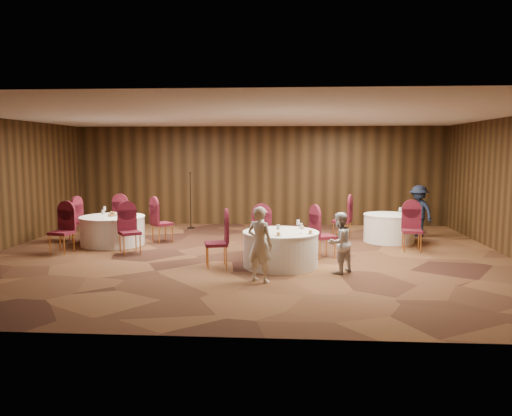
# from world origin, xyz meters

# --- Properties ---
(ground) EXTENTS (12.00, 12.00, 0.00)m
(ground) POSITION_xyz_m (0.00, 0.00, 0.00)
(ground) COLOR black
(ground) RESTS_ON ground
(room_shell) EXTENTS (12.00, 12.00, 12.00)m
(room_shell) POSITION_xyz_m (0.00, 0.00, 1.96)
(room_shell) COLOR silver
(room_shell) RESTS_ON ground
(table_main) EXTENTS (1.60, 1.60, 0.74)m
(table_main) POSITION_xyz_m (0.79, -0.93, 0.38)
(table_main) COLOR white
(table_main) RESTS_ON ground
(table_left) EXTENTS (1.65, 1.65, 0.74)m
(table_left) POSITION_xyz_m (-3.58, 1.21, 0.38)
(table_left) COLOR white
(table_left) RESTS_ON ground
(table_right) EXTENTS (1.35, 1.35, 0.74)m
(table_right) POSITION_xyz_m (3.63, 2.09, 0.38)
(table_right) COLOR white
(table_right) RESTS_ON ground
(chairs_main) EXTENTS (2.95, 1.89, 1.00)m
(chairs_main) POSITION_xyz_m (0.49, -0.31, 0.50)
(chairs_main) COLOR #450D19
(chairs_main) RESTS_ON ground
(chairs_left) EXTENTS (3.14, 3.02, 1.00)m
(chairs_left) POSITION_xyz_m (-3.63, 1.19, 0.50)
(chairs_left) COLOR #450D19
(chairs_left) RESTS_ON ground
(chairs_right) EXTENTS (2.13, 2.23, 1.00)m
(chairs_right) POSITION_xyz_m (3.18, 1.70, 0.50)
(chairs_right) COLOR #450D19
(chairs_right) RESTS_ON ground
(tabletop_main) EXTENTS (1.13, 1.06, 0.22)m
(tabletop_main) POSITION_xyz_m (0.94, -1.05, 0.84)
(tabletop_main) COLOR silver
(tabletop_main) RESTS_ON table_main
(tabletop_left) EXTENTS (0.85, 0.81, 0.22)m
(tabletop_left) POSITION_xyz_m (-3.58, 1.22, 0.82)
(tabletop_left) COLOR silver
(tabletop_left) RESTS_ON table_left
(tabletop_right) EXTENTS (0.08, 0.08, 0.22)m
(tabletop_right) POSITION_xyz_m (3.85, 1.84, 0.90)
(tabletop_right) COLOR silver
(tabletop_right) RESTS_ON table_right
(mic_stand) EXTENTS (0.24, 0.24, 1.76)m
(mic_stand) POSITION_xyz_m (-2.10, 4.04, 0.53)
(mic_stand) COLOR black
(mic_stand) RESTS_ON ground
(woman_a) EXTENTS (0.61, 0.54, 1.42)m
(woman_a) POSITION_xyz_m (0.43, -2.21, 0.71)
(woman_a) COLOR silver
(woman_a) RESTS_ON ground
(woman_b) EXTENTS (0.75, 0.74, 1.22)m
(woman_b) POSITION_xyz_m (1.96, -1.43, 0.61)
(woman_b) COLOR #BCBBC1
(woman_b) RESTS_ON ground
(man_c) EXTENTS (0.96, 1.08, 1.45)m
(man_c) POSITION_xyz_m (4.60, 2.94, 0.73)
(man_c) COLOR black
(man_c) RESTS_ON ground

